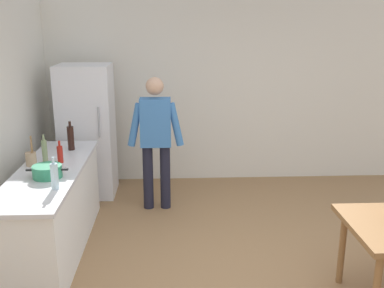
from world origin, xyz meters
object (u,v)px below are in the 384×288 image
at_px(refrigerator, 87,131).
at_px(person, 156,135).
at_px(utensil_jar, 31,158).
at_px(bottle_vinegar_tall, 45,152).
at_px(cooking_pot, 47,171).
at_px(bottle_water_clear, 55,176).
at_px(bottle_sauce_red, 60,154).
at_px(bottle_wine_dark, 71,138).

bearing_deg(refrigerator, person, -30.23).
bearing_deg(utensil_jar, bottle_vinegar_tall, 16.76).
height_order(cooking_pot, bottle_water_clear, bottle_water_clear).
bearing_deg(bottle_sauce_red, bottle_water_clear, -79.99).
distance_m(cooking_pot, utensil_jar, 0.46).
height_order(utensil_jar, bottle_sauce_red, utensil_jar).
bearing_deg(bottle_wine_dark, bottle_sauce_red, -91.56).
height_order(refrigerator, bottle_water_clear, refrigerator).
distance_m(cooking_pot, bottle_vinegar_tall, 0.44).
relative_size(bottle_sauce_red, bottle_vinegar_tall, 0.75).
distance_m(refrigerator, utensil_jar, 1.50).
distance_m(bottle_sauce_red, bottle_water_clear, 0.79).
relative_size(refrigerator, person, 1.06).
relative_size(refrigerator, bottle_vinegar_tall, 5.62).
distance_m(bottle_water_clear, bottle_vinegar_tall, 0.78).
bearing_deg(refrigerator, cooking_pot, -91.62).
bearing_deg(refrigerator, utensil_jar, -102.13).
distance_m(refrigerator, bottle_wine_dark, 0.91).
bearing_deg(cooking_pot, person, 52.05).
height_order(person, bottle_wine_dark, person).
bearing_deg(utensil_jar, refrigerator, 77.87).
relative_size(person, bottle_wine_dark, 5.00).
bearing_deg(person, refrigerator, 149.77).
bearing_deg(bottle_wine_dark, bottle_water_clear, -84.38).
distance_m(refrigerator, bottle_water_clear, 2.16).
bearing_deg(bottle_wine_dark, person, 19.39).
bearing_deg(cooking_pot, utensil_jar, 125.13).
height_order(refrigerator, cooking_pot, refrigerator).
distance_m(utensil_jar, bottle_wine_dark, 0.64).
xyz_separation_m(person, bottle_vinegar_tall, (-1.13, -0.87, 0.06)).
height_order(refrigerator, bottle_sauce_red, refrigerator).
bearing_deg(bottle_sauce_red, cooking_pot, -91.94).
distance_m(cooking_pot, bottle_sauce_red, 0.46).
bearing_deg(utensil_jar, bottle_water_clear, -58.85).
bearing_deg(bottle_vinegar_tall, utensil_jar, -163.24).
distance_m(utensil_jar, bottle_vinegar_tall, 0.15).
relative_size(cooking_pot, bottle_vinegar_tall, 1.25).
bearing_deg(cooking_pot, bottle_water_clear, -64.07).
xyz_separation_m(person, bottle_wine_dark, (-0.97, -0.34, 0.07)).
xyz_separation_m(refrigerator, utensil_jar, (-0.31, -1.46, 0.08)).
height_order(cooking_pot, utensil_jar, utensil_jar).
bearing_deg(bottle_vinegar_tall, cooking_pot, -72.75).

